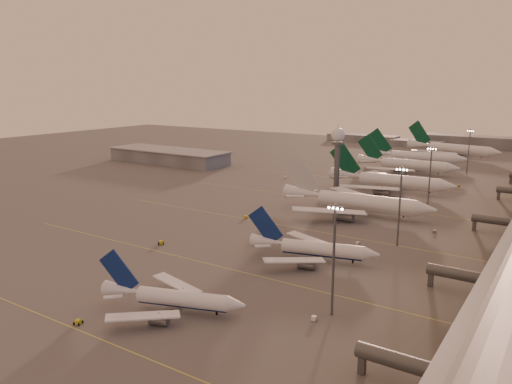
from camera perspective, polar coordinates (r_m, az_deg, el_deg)
The scene contains 25 objects.
ground at distance 145.41m, azimuth -12.81°, elevation -7.98°, with size 700.00×700.00×0.00m, color #595656.
taxiway_markings at distance 172.37m, azimuth 7.97°, elevation -4.55°, with size 180.00×185.25×0.02m.
hangar at distance 323.79m, azimuth -9.94°, elevation 4.09°, with size 82.00×27.00×8.50m.
radar_tower at distance 235.43m, azimuth 9.31°, elevation 5.16°, with size 6.40×6.40×31.10m.
mast_a at distance 108.62m, azimuth 8.87°, elevation -7.16°, with size 3.60×0.56×25.00m.
mast_b at distance 159.35m, azimuth 16.11°, elevation -1.21°, with size 3.60×0.56×25.00m.
mast_c at distance 212.72m, azimuth 19.26°, elevation 1.90°, with size 3.60×0.56×25.00m.
mast_d at distance 300.37m, azimuth 23.14°, elevation 4.47°, with size 3.60×0.56×25.00m.
distant_horizon at distance 432.36m, azimuth 20.14°, elevation 5.50°, with size 165.00×37.50×9.00m.
narrowbody_near at distance 114.37m, azimuth -9.51°, elevation -12.10°, with size 33.27×26.11×13.47m.
narrowbody_mid at distance 144.10m, azimuth 6.52°, elevation -6.65°, with size 37.58×29.63×14.95m.
widebody_white at distance 196.26m, azimuth 11.41°, elevation -1.46°, with size 61.28×48.99×21.54m.
greentail_a at distance 240.83m, azimuth 15.14°, elevation 0.92°, with size 59.99×48.37×21.78m.
greentail_b at distance 293.21m, azimuth 16.88°, elevation 2.78°, with size 57.93×46.80×21.05m.
greentail_c at distance 324.41m, azimuth 17.82°, elevation 3.62°, with size 60.74×48.77×22.12m.
greentail_d at distance 369.20m, azimuth 21.54°, elevation 4.39°, with size 65.05×52.07×23.83m.
gsv_tug_near at distance 114.69m, azimuth -19.66°, elevation -13.84°, with size 2.82×3.81×0.97m.
gsv_catering_a at distance 109.94m, azimuth 6.77°, elevation -13.48°, with size 5.05×2.70×3.99m.
gsv_tug_mid at distance 160.48m, azimuth -10.81°, elevation -5.73°, with size 4.45×4.26×1.10m.
gsv_truck_b at distance 160.08m, azimuth 11.68°, elevation -5.62°, with size 5.23×2.14×2.08m.
gsv_truck_c at distance 187.35m, azimuth -1.04°, elevation -2.68°, with size 5.96×4.65×2.31m.
gsv_catering_b at distance 179.71m, azimuth 19.80°, elevation -3.87°, with size 4.76×2.83×3.65m.
gsv_tug_far at distance 219.58m, azimuth 10.92°, elevation -0.82°, with size 2.77×4.19×1.13m.
gsv_truck_d at distance 267.05m, azimuth 3.40°, elevation 1.84°, with size 3.57×6.04×2.30m.
gsv_tug_hangar at distance 263.97m, azimuth 22.08°, elevation 0.66°, with size 3.07×1.91×0.86m.
Camera 1 is at (99.42, -93.74, 49.71)m, focal length 35.00 mm.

